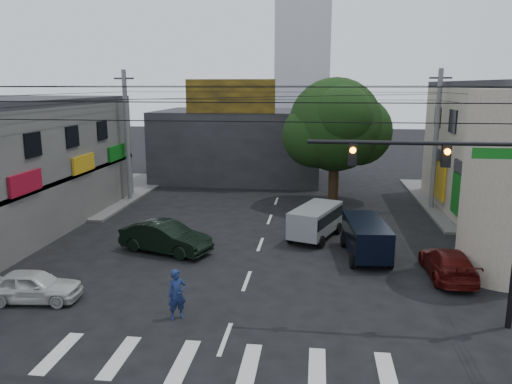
% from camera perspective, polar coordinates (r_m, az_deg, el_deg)
% --- Properties ---
extents(ground, '(160.00, 160.00, 0.00)m').
position_cam_1_polar(ground, '(19.71, -1.90, -12.31)').
color(ground, black).
rests_on(ground, ground).
extents(sidewalk_far_left, '(16.00, 16.00, 0.15)m').
position_cam_1_polar(sidewalk_far_left, '(42.14, -22.73, 0.12)').
color(sidewalk_far_left, '#514F4C').
rests_on(sidewalk_far_left, ground).
extents(corner_column, '(4.00, 4.00, 8.00)m').
position_cam_1_polar(corner_column, '(23.56, 27.20, 0.63)').
color(corner_column, gray).
rests_on(corner_column, ground).
extents(building_far, '(14.00, 10.00, 6.00)m').
position_cam_1_polar(building_far, '(44.55, -1.81, 5.47)').
color(building_far, '#232326').
rests_on(building_far, ground).
extents(billboard, '(7.00, 0.30, 2.60)m').
position_cam_1_polar(billboard, '(39.43, -2.97, 10.87)').
color(billboard, olive).
rests_on(billboard, building_far).
extents(tower_distant, '(9.00, 9.00, 44.00)m').
position_cam_1_polar(tower_distant, '(88.85, 5.54, 21.03)').
color(tower_distant, silver).
rests_on(tower_distant, ground).
extents(street_tree, '(6.40, 6.40, 8.70)m').
position_cam_1_polar(street_tree, '(34.84, 9.04, 7.57)').
color(street_tree, black).
rests_on(street_tree, ground).
extents(traffic_gantry, '(7.10, 0.35, 7.20)m').
position_cam_1_polar(traffic_gantry, '(17.75, 23.23, 0.36)').
color(traffic_gantry, black).
rests_on(traffic_gantry, ground).
extents(utility_pole_far_left, '(0.32, 0.32, 9.20)m').
position_cam_1_polar(utility_pole_far_left, '(36.44, -14.52, 6.15)').
color(utility_pole_far_left, '#59595B').
rests_on(utility_pole_far_left, ground).
extents(utility_pole_far_right, '(0.32, 0.32, 9.20)m').
position_cam_1_polar(utility_pole_far_right, '(34.76, 19.87, 5.54)').
color(utility_pole_far_right, '#59595B').
rests_on(utility_pole_far_right, ground).
extents(dark_sedan, '(4.44, 5.63, 1.53)m').
position_cam_1_polar(dark_sedan, '(25.19, -10.30, -5.12)').
color(dark_sedan, black).
rests_on(dark_sedan, ground).
extents(white_compact, '(2.19, 3.92, 1.24)m').
position_cam_1_polar(white_compact, '(21.23, -24.15, -9.76)').
color(white_compact, beige).
rests_on(white_compact, ground).
extents(maroon_sedan, '(1.93, 4.40, 1.26)m').
position_cam_1_polar(maroon_sedan, '(23.23, 21.07, -7.61)').
color(maroon_sedan, '#450C09').
rests_on(maroon_sedan, ground).
extents(silver_minivan, '(5.18, 4.35, 1.75)m').
position_cam_1_polar(silver_minivan, '(27.15, 6.81, -3.50)').
color(silver_minivan, '#9A9DA1').
rests_on(silver_minivan, ground).
extents(navy_van, '(4.78, 2.51, 1.79)m').
position_cam_1_polar(navy_van, '(24.65, 12.44, -5.29)').
color(navy_van, black).
rests_on(navy_van, ground).
extents(traffic_officer, '(1.06, 1.04, 1.82)m').
position_cam_1_polar(traffic_officer, '(18.19, -9.03, -11.49)').
color(traffic_officer, '#16234E').
rests_on(traffic_officer, ground).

